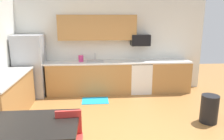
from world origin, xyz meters
name	(u,v)px	position (x,y,z in m)	size (l,w,h in m)	color
ground_plane	(116,132)	(0.00, 0.00, 0.00)	(12.00, 12.00, 0.00)	#9E6B38
wall_back	(108,46)	(0.00, 2.65, 1.35)	(5.80, 0.10, 2.70)	silver
cabinet_run_back	(89,78)	(-0.56, 2.30, 0.45)	(2.39, 0.60, 0.90)	#AD7A42
cabinet_run_back_right	(169,76)	(1.82, 2.30, 0.45)	(1.16, 0.60, 0.90)	#AD7A42
cabinet_run_left	(8,99)	(-2.30, 0.80, 0.45)	(0.60, 2.00, 0.90)	#AD7A42
countertop_back	(108,62)	(0.00, 2.30, 0.92)	(4.80, 0.64, 0.04)	silver
countertop_left	(5,78)	(-2.30, 0.80, 0.92)	(0.64, 2.00, 0.04)	silver
upper_cabinets_back	(97,27)	(-0.30, 2.43, 1.90)	(2.20, 0.34, 0.70)	#AD7A42
refrigerator	(30,66)	(-2.18, 2.22, 0.86)	(0.76, 0.70, 1.72)	#9EA0A5
oven_range	(140,77)	(0.94, 2.30, 0.46)	(0.60, 0.60, 0.91)	white
microwave	(140,40)	(0.94, 2.40, 1.54)	(0.54, 0.36, 0.32)	black
sink_basin	(95,64)	(-0.38, 2.30, 0.88)	(0.48, 0.40, 0.14)	#A5A8AD
sink_faucet	(95,57)	(-0.38, 2.48, 1.04)	(0.02, 0.02, 0.24)	#B2B5BA
dining_table	(28,127)	(-1.34, -0.99, 0.68)	(1.40, 0.90, 0.75)	black
chair_near_table	(69,136)	(-0.79, -0.95, 0.50)	(0.42, 0.42, 0.85)	red
trash_bin	(209,109)	(2.00, 0.24, 0.30)	(0.36, 0.36, 0.60)	black
floor_mat	(95,101)	(-0.40, 1.65, 0.01)	(0.70, 0.50, 0.01)	#198CBF
kettle	(81,59)	(-0.79, 2.35, 1.02)	(0.14, 0.14, 0.20)	#CC3372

